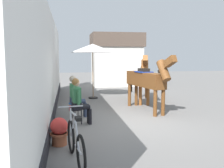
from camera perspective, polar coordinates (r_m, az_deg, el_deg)
ground_plane at (r=10.88m, az=0.41°, el=-4.41°), size 40.00×40.00×0.00m
pub_facade_wall at (r=9.04m, az=-13.90°, el=3.01°), size 0.34×14.00×3.40m
distant_cottage at (r=17.45m, az=0.97°, el=5.64°), size 3.40×2.60×3.50m
seated_visitor_near at (r=7.55m, az=-7.47°, el=-3.32°), size 0.61×0.49×1.39m
seated_visitor_far at (r=8.50m, az=-8.17°, el=-2.23°), size 0.61×0.49×1.39m
saddled_horse_near at (r=9.37m, az=7.79°, el=0.94°), size 0.92×2.96×2.06m
saddled_horse_far at (r=11.29m, az=7.16°, el=1.88°), size 1.09×2.92×2.06m
flower_planter_near at (r=6.04m, az=-11.73°, el=-10.21°), size 0.43×0.43×0.64m
leaning_bicycle at (r=5.02m, az=-8.19°, el=-12.87°), size 0.50×1.75×1.02m
cafe_parasol at (r=12.05m, az=-4.34°, el=7.93°), size 2.10×2.10×2.58m
satchel_bag at (r=9.61m, az=-8.72°, el=-5.33°), size 0.30×0.18×0.20m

